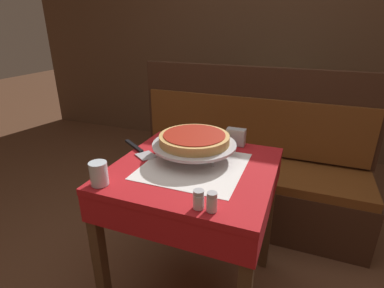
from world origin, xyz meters
name	(u,v)px	position (x,y,z in m)	size (l,w,h in m)	color
dining_table_front	(194,186)	(0.00, 0.00, 0.66)	(0.73, 0.73, 0.77)	red
dining_table_rear	(274,104)	(0.15, 1.76, 0.65)	(0.71, 0.71, 0.77)	#1E6B33
booth_bench	(244,177)	(0.08, 0.81, 0.32)	(1.71, 0.50, 1.09)	#3D2316
back_wall_panel	(270,41)	(0.00, 2.21, 1.20)	(6.00, 0.04, 2.40)	brown
pizza_pan_stand	(194,145)	(-0.03, 0.09, 0.83)	(0.41, 0.41, 0.07)	#ADADB2
deep_dish_pizza	(194,139)	(-0.03, 0.09, 0.86)	(0.34, 0.34, 0.05)	tan
pizza_server	(139,150)	(-0.33, 0.06, 0.77)	(0.26, 0.20, 0.01)	#BCBCC1
water_glass_near	(99,174)	(-0.30, -0.30, 0.82)	(0.07, 0.07, 0.10)	silver
salt_shaker	(199,199)	(0.14, -0.31, 0.80)	(0.04, 0.04, 0.07)	silver
pepper_shaker	(212,202)	(0.19, -0.31, 0.80)	(0.04, 0.04, 0.07)	silver
napkin_holder	(236,137)	(0.12, 0.32, 0.81)	(0.10, 0.05, 0.09)	#B2B2B7
condiment_caddy	(270,88)	(0.11, 1.68, 0.81)	(0.14, 0.14, 0.18)	black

